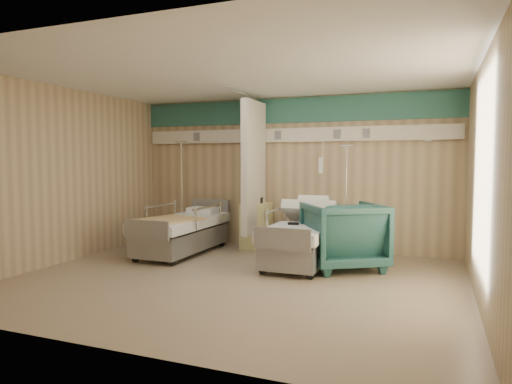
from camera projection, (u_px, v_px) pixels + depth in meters
ground at (235, 280)px, 6.24m from camera, size 6.00×5.00×0.00m
room_walls at (240, 144)px, 6.36m from camera, size 6.04×5.04×2.82m
bed_right at (303, 244)px, 7.21m from camera, size 1.00×2.16×0.63m
bed_left at (182, 236)px, 8.01m from camera, size 1.00×2.16×0.63m
bedside_cabinet at (256, 226)px, 8.45m from camera, size 0.50×0.48×0.85m
visitor_armchair at (343, 235)px, 6.88m from camera, size 1.51×1.52×1.01m
waffle_blanket at (344, 200)px, 6.81m from camera, size 0.72×0.69×0.06m
iv_stand_right at (346, 233)px, 7.88m from camera, size 0.34×0.34×1.90m
iv_stand_left at (182, 223)px, 8.93m from camera, size 0.36×0.36×2.01m
call_remote at (293, 224)px, 7.13m from camera, size 0.18×0.10×0.04m
tan_blanket at (166, 220)px, 7.57m from camera, size 1.08×1.24×0.04m
toiletry_bag at (257, 200)px, 8.40m from camera, size 0.21×0.14×0.11m
white_cup at (254, 199)px, 8.47m from camera, size 0.11×0.11×0.14m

